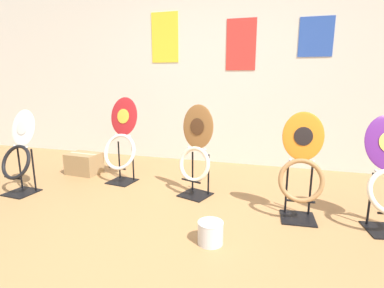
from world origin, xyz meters
The scene contains 8 objects.
ground_plane centered at (0.00, 0.00, 0.00)m, with size 14.00×14.00×0.00m, color #A37547.
wall_back centered at (0.00, 2.44, 1.30)m, with size 8.00×0.07×2.60m.
toilet_seat_display_orange_sun centered at (1.04, 0.87, 0.45)m, with size 0.38×0.30×0.90m.
toilet_seat_display_crimson_swirl centered at (-0.85, 1.30, 0.47)m, with size 0.44×0.33×0.96m.
toilet_seat_display_woodgrain centered at (0.07, 1.12, 0.44)m, with size 0.39×0.36×0.92m.
toilet_seat_display_white_plain centered at (-1.69, 0.70, 0.42)m, with size 0.38×0.34×0.86m.
paint_can centered at (0.41, 0.27, 0.09)m, with size 0.19×0.19×0.17m.
storage_box centered at (-1.47, 1.42, 0.13)m, with size 0.41×0.31×0.26m.
Camera 1 is at (0.84, -1.65, 1.17)m, focal length 28.00 mm.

